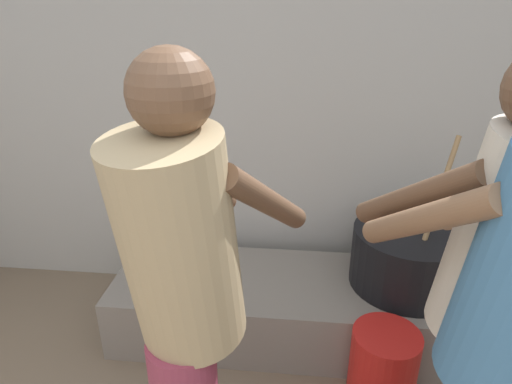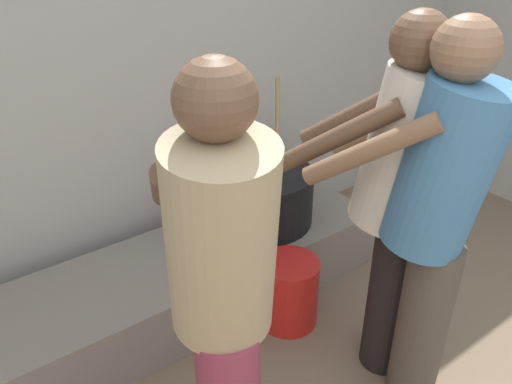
{
  "view_description": "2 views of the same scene",
  "coord_description": "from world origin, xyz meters",
  "px_view_note": "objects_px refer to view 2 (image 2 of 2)",
  "views": [
    {
      "loc": [
        -0.04,
        0.2,
        1.63
      ],
      "look_at": [
        -0.18,
        1.59,
        1.02
      ],
      "focal_mm": 30.82,
      "sensor_mm": 36.0,
      "label": 1
    },
    {
      "loc": [
        -0.93,
        0.2,
        1.83
      ],
      "look_at": [
        0.15,
        1.67,
        0.82
      ],
      "focal_mm": 35.89,
      "sensor_mm": 36.0,
      "label": 2
    }
  ],
  "objects_px": {
    "cook_in_cream_shirt": "(399,191)",
    "cook_in_tan_shirt": "(223,290)",
    "cooking_pot_main": "(262,196)",
    "bucket_red_plastic": "(289,292)",
    "cook_in_blue_shirt": "(436,211)"
  },
  "relations": [
    {
      "from": "cooking_pot_main",
      "to": "cook_in_cream_shirt",
      "type": "xyz_separation_m",
      "value": [
        0.01,
        -0.86,
        0.41
      ]
    },
    {
      "from": "cook_in_tan_shirt",
      "to": "cook_in_blue_shirt",
      "type": "distance_m",
      "value": 0.84
    },
    {
      "from": "cook_in_tan_shirt",
      "to": "bucket_red_plastic",
      "type": "relative_size",
      "value": 4.34
    },
    {
      "from": "cook_in_tan_shirt",
      "to": "cook_in_cream_shirt",
      "type": "distance_m",
      "value": 0.86
    },
    {
      "from": "cook_in_cream_shirt",
      "to": "cook_in_tan_shirt",
      "type": "bearing_deg",
      "value": -174.37
    },
    {
      "from": "cook_in_blue_shirt",
      "to": "bucket_red_plastic",
      "type": "height_order",
      "value": "cook_in_blue_shirt"
    },
    {
      "from": "cooking_pot_main",
      "to": "cook_in_cream_shirt",
      "type": "bearing_deg",
      "value": -89.45
    },
    {
      "from": "cook_in_cream_shirt",
      "to": "cook_in_blue_shirt",
      "type": "relative_size",
      "value": 0.99
    },
    {
      "from": "cook_in_blue_shirt",
      "to": "cooking_pot_main",
      "type": "bearing_deg",
      "value": 88.93
    },
    {
      "from": "cook_in_blue_shirt",
      "to": "bucket_red_plastic",
      "type": "xyz_separation_m",
      "value": [
        -0.14,
        0.62,
        -0.71
      ]
    },
    {
      "from": "cook_in_tan_shirt",
      "to": "cook_in_cream_shirt",
      "type": "xyz_separation_m",
      "value": [
        0.86,
        0.08,
        0.0
      ]
    },
    {
      "from": "cooking_pot_main",
      "to": "cook_in_cream_shirt",
      "type": "relative_size",
      "value": 0.48
    },
    {
      "from": "cooking_pot_main",
      "to": "cook_in_blue_shirt",
      "type": "bearing_deg",
      "value": -91.07
    },
    {
      "from": "cooking_pot_main",
      "to": "cook_in_tan_shirt",
      "type": "bearing_deg",
      "value": -132.05
    },
    {
      "from": "cook_in_cream_shirt",
      "to": "cook_in_blue_shirt",
      "type": "distance_m",
      "value": 0.19
    }
  ]
}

